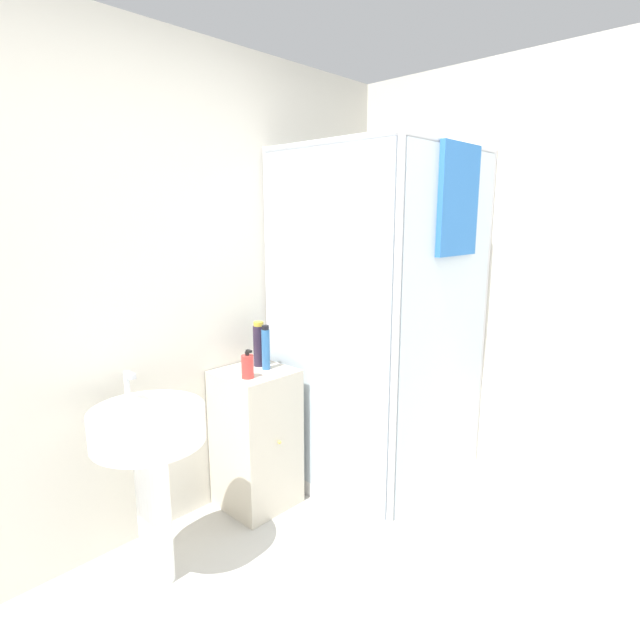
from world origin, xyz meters
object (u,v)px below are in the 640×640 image
soap_dispenser (247,366)px  sink (150,451)px  shampoo_bottle_tall_black (259,344)px  shampoo_bottle_blue (266,348)px

soap_dispenser → sink: bearing=-171.8°
soap_dispenser → shampoo_bottle_tall_black: size_ratio=0.61×
shampoo_bottle_tall_black → soap_dispenser: bearing=-145.6°
shampoo_bottle_tall_black → shampoo_bottle_blue: (-0.02, -0.08, -0.00)m
shampoo_bottle_tall_black → shampoo_bottle_blue: bearing=-102.8°
soap_dispenser → shampoo_bottle_blue: 0.18m
shampoo_bottle_tall_black → sink: bearing=-164.9°
sink → soap_dispenser: size_ratio=6.19×
sink → shampoo_bottle_tall_black: shampoo_bottle_tall_black is taller
sink → soap_dispenser: sink is taller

